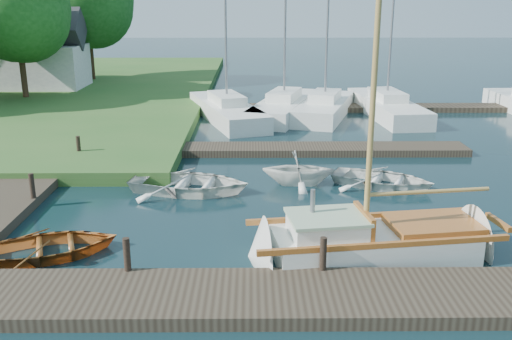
{
  "coord_description": "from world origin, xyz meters",
  "views": [
    {
      "loc": [
        -0.14,
        -16.94,
        6.32
      ],
      "look_at": [
        0.0,
        0.0,
        1.2
      ],
      "focal_mm": 40.0,
      "sensor_mm": 36.0,
      "label": 1
    }
  ],
  "objects_px": {
    "tender_c": "(383,177)",
    "house_c": "(45,56)",
    "mooring_post_4": "(32,186)",
    "dinghy": "(48,243)",
    "mooring_post_5": "(79,146)",
    "marina_boat_0": "(227,109)",
    "sailboat": "(378,244)",
    "mooring_post_1": "(127,254)",
    "tender_a": "(189,180)",
    "marina_boat_1": "(284,105)",
    "mooring_post_2": "(323,254)",
    "tree_7": "(87,0)",
    "marina_boat_3": "(387,105)",
    "tender_b": "(299,166)",
    "marina_boat_2": "(325,106)",
    "tree_3": "(16,7)"
  },
  "relations": [
    {
      "from": "marina_boat_0",
      "to": "tree_3",
      "type": "height_order",
      "value": "marina_boat_0"
    },
    {
      "from": "marina_boat_3",
      "to": "marina_boat_1",
      "type": "bearing_deg",
      "value": 83.91
    },
    {
      "from": "mooring_post_2",
      "to": "sailboat",
      "type": "bearing_deg",
      "value": 40.18
    },
    {
      "from": "sailboat",
      "to": "marina_boat_0",
      "type": "height_order",
      "value": "marina_boat_0"
    },
    {
      "from": "mooring_post_2",
      "to": "marina_boat_3",
      "type": "relative_size",
      "value": 0.07
    },
    {
      "from": "tender_b",
      "to": "mooring_post_1",
      "type": "bearing_deg",
      "value": 151.31
    },
    {
      "from": "marina_boat_0",
      "to": "sailboat",
      "type": "bearing_deg",
      "value": 176.92
    },
    {
      "from": "house_c",
      "to": "tender_b",
      "type": "bearing_deg",
      "value": -51.91
    },
    {
      "from": "sailboat",
      "to": "tree_7",
      "type": "bearing_deg",
      "value": 108.92
    },
    {
      "from": "marina_boat_0",
      "to": "marina_boat_1",
      "type": "relative_size",
      "value": 1.02
    },
    {
      "from": "mooring_post_4",
      "to": "marina_boat_2",
      "type": "distance_m",
      "value": 17.93
    },
    {
      "from": "tender_a",
      "to": "marina_boat_0",
      "type": "xyz_separation_m",
      "value": [
        0.79,
        12.06,
        0.15
      ]
    },
    {
      "from": "house_c",
      "to": "mooring_post_5",
      "type": "bearing_deg",
      "value": -67.62
    },
    {
      "from": "marina_boat_0",
      "to": "tree_7",
      "type": "distance_m",
      "value": 17.36
    },
    {
      "from": "mooring_post_1",
      "to": "tree_3",
      "type": "distance_m",
      "value": 26.05
    },
    {
      "from": "marina_boat_1",
      "to": "sailboat",
      "type": "bearing_deg",
      "value": -159.0
    },
    {
      "from": "tender_a",
      "to": "tree_3",
      "type": "bearing_deg",
      "value": 45.24
    },
    {
      "from": "mooring_post_4",
      "to": "sailboat",
      "type": "height_order",
      "value": "sailboat"
    },
    {
      "from": "marina_boat_0",
      "to": "marina_boat_1",
      "type": "bearing_deg",
      "value": -87.37
    },
    {
      "from": "dinghy",
      "to": "tender_a",
      "type": "xyz_separation_m",
      "value": [
        3.09,
        4.97,
        0.06
      ]
    },
    {
      "from": "mooring_post_4",
      "to": "dinghy",
      "type": "height_order",
      "value": "mooring_post_4"
    },
    {
      "from": "marina_boat_0",
      "to": "tree_7",
      "type": "xyz_separation_m",
      "value": [
        -10.54,
        12.59,
        5.64
      ]
    },
    {
      "from": "tree_7",
      "to": "marina_boat_3",
      "type": "bearing_deg",
      "value": -30.58
    },
    {
      "from": "sailboat",
      "to": "tender_a",
      "type": "height_order",
      "value": "sailboat"
    },
    {
      "from": "tender_c",
      "to": "house_c",
      "type": "height_order",
      "value": "house_c"
    },
    {
      "from": "tender_b",
      "to": "tender_c",
      "type": "distance_m",
      "value": 2.94
    },
    {
      "from": "mooring_post_1",
      "to": "tender_a",
      "type": "height_order",
      "value": "mooring_post_1"
    },
    {
      "from": "mooring_post_5",
      "to": "marina_boat_1",
      "type": "xyz_separation_m",
      "value": [
        8.7,
        9.64,
        -0.14
      ]
    },
    {
      "from": "sailboat",
      "to": "marina_boat_0",
      "type": "xyz_separation_m",
      "value": [
        -4.53,
        17.13,
        0.22
      ]
    },
    {
      "from": "marina_boat_2",
      "to": "marina_boat_1",
      "type": "bearing_deg",
      "value": 96.75
    },
    {
      "from": "mooring_post_2",
      "to": "marina_boat_0",
      "type": "relative_size",
      "value": 0.08
    },
    {
      "from": "sailboat",
      "to": "marina_boat_0",
      "type": "relative_size",
      "value": 0.94
    },
    {
      "from": "tender_c",
      "to": "marina_boat_3",
      "type": "relative_size",
      "value": 0.32
    },
    {
      "from": "tender_b",
      "to": "marina_boat_1",
      "type": "relative_size",
      "value": 0.25
    },
    {
      "from": "mooring_post_1",
      "to": "mooring_post_4",
      "type": "distance_m",
      "value": 6.4
    },
    {
      "from": "mooring_post_2",
      "to": "house_c",
      "type": "distance_m",
      "value": 31.19
    },
    {
      "from": "marina_boat_2",
      "to": "tender_c",
      "type": "bearing_deg",
      "value": -160.25
    },
    {
      "from": "mooring_post_2",
      "to": "dinghy",
      "type": "bearing_deg",
      "value": 168.23
    },
    {
      "from": "dinghy",
      "to": "tender_b",
      "type": "relative_size",
      "value": 1.38
    },
    {
      "from": "mooring_post_4",
      "to": "dinghy",
      "type": "xyz_separation_m",
      "value": [
        1.67,
        -3.58,
        -0.34
      ]
    },
    {
      "from": "tender_a",
      "to": "house_c",
      "type": "height_order",
      "value": "house_c"
    },
    {
      "from": "tender_a",
      "to": "tree_7",
      "type": "height_order",
      "value": "tree_7"
    },
    {
      "from": "tender_c",
      "to": "house_c",
      "type": "bearing_deg",
      "value": 68.23
    },
    {
      "from": "mooring_post_1",
      "to": "tender_b",
      "type": "xyz_separation_m",
      "value": [
        4.51,
        7.2,
        -0.04
      ]
    },
    {
      "from": "mooring_post_2",
      "to": "tender_a",
      "type": "xyz_separation_m",
      "value": [
        -3.75,
        6.4,
        -0.28
      ]
    },
    {
      "from": "mooring_post_4",
      "to": "house_c",
      "type": "relative_size",
      "value": 0.15
    },
    {
      "from": "mooring_post_2",
      "to": "tree_7",
      "type": "xyz_separation_m",
      "value": [
        -13.5,
        31.05,
        5.5
      ]
    },
    {
      "from": "mooring_post_5",
      "to": "house_c",
      "type": "xyz_separation_m",
      "value": [
        -7.0,
        17.0,
        1.88
      ]
    },
    {
      "from": "mooring_post_5",
      "to": "tender_a",
      "type": "xyz_separation_m",
      "value": [
        4.75,
        -3.6,
        -0.28
      ]
    },
    {
      "from": "tender_b",
      "to": "marina_boat_1",
      "type": "distance_m",
      "value": 12.44
    }
  ]
}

